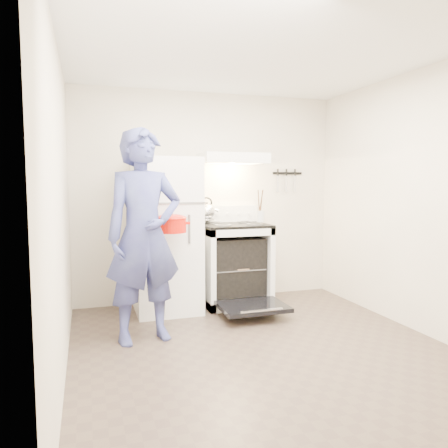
{
  "coord_description": "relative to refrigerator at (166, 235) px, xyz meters",
  "views": [
    {
      "loc": [
        -1.42,
        -3.32,
        1.43
      ],
      "look_at": [
        -0.05,
        1.0,
        1.0
      ],
      "focal_mm": 35.0,
      "sensor_mm": 36.0,
      "label": 1
    }
  ],
  "objects": [
    {
      "name": "floor",
      "position": [
        0.58,
        -1.45,
        -0.85
      ],
      "size": [
        3.6,
        3.6,
        0.0
      ],
      "primitive_type": "plane",
      "color": "#4B3E31",
      "rests_on": "ground"
    },
    {
      "name": "person",
      "position": [
        -0.35,
        -0.87,
        0.11
      ],
      "size": [
        0.78,
        0.59,
        1.92
      ],
      "primitive_type": "imported",
      "rotation": [
        0.0,
        0.0,
        0.21
      ],
      "color": "navy",
      "rests_on": "floor"
    },
    {
      "name": "knife_strip",
      "position": [
        1.63,
        0.33,
        0.7
      ],
      "size": [
        0.4,
        0.02,
        0.03
      ],
      "primitive_type": "cube",
      "color": "black",
      "rests_on": "back_wall"
    },
    {
      "name": "refrigerator",
      "position": [
        0.0,
        0.0,
        0.0
      ],
      "size": [
        0.7,
        0.7,
        1.7
      ],
      "primitive_type": "cube",
      "color": "white",
      "rests_on": "floor"
    },
    {
      "name": "oven_door",
      "position": [
        0.81,
        -0.57,
        -0.72
      ],
      "size": [
        0.7,
        0.54,
        0.04
      ],
      "primitive_type": "cube",
      "color": "black",
      "rests_on": "floor"
    },
    {
      "name": "range_hood",
      "position": [
        0.81,
        0.1,
        0.86
      ],
      "size": [
        0.76,
        0.5,
        0.12
      ],
      "primitive_type": "cube",
      "color": "white",
      "rests_on": "back_wall"
    },
    {
      "name": "cooktop",
      "position": [
        0.81,
        0.02,
        0.09
      ],
      "size": [
        0.76,
        0.65,
        0.03
      ],
      "primitive_type": "cube",
      "color": "black",
      "rests_on": "stove_body"
    },
    {
      "name": "oven_rack",
      "position": [
        0.81,
        0.02,
        -0.41
      ],
      "size": [
        0.6,
        0.52,
        0.01
      ],
      "primitive_type": "cube",
      "color": "slate",
      "rests_on": "stove_body"
    },
    {
      "name": "back_wall",
      "position": [
        0.58,
        0.35,
        0.4
      ],
      "size": [
        3.2,
        0.02,
        2.5
      ],
      "primitive_type": "cube",
      "color": "silver",
      "rests_on": "ground"
    },
    {
      "name": "dutch_oven",
      "position": [
        -0.05,
        -0.57,
        0.16
      ],
      "size": [
        0.37,
        0.3,
        0.24
      ],
      "primitive_type": null,
      "color": "red",
      "rests_on": "person"
    },
    {
      "name": "stove_body",
      "position": [
        0.81,
        0.02,
        -0.39
      ],
      "size": [
        0.76,
        0.65,
        0.92
      ],
      "primitive_type": "cube",
      "color": "white",
      "rests_on": "floor"
    },
    {
      "name": "utensil_jar",
      "position": [
        1.06,
        -0.15,
        0.2
      ],
      "size": [
        0.11,
        0.11,
        0.13
      ],
      "primitive_type": "cylinder",
      "rotation": [
        0.0,
        0.0,
        0.3
      ],
      "color": "silver",
      "rests_on": "cooktop"
    },
    {
      "name": "pizza_stone",
      "position": [
        0.83,
        -0.07,
        -0.4
      ],
      "size": [
        0.35,
        0.35,
        0.02
      ],
      "primitive_type": "cylinder",
      "color": "#89674E",
      "rests_on": "oven_rack"
    },
    {
      "name": "backsplash",
      "position": [
        0.81,
        0.31,
        0.2
      ],
      "size": [
        0.76,
        0.07,
        0.2
      ],
      "primitive_type": "cube",
      "color": "white",
      "rests_on": "cooktop"
    },
    {
      "name": "tea_kettle",
      "position": [
        0.52,
        0.2,
        0.25
      ],
      "size": [
        0.25,
        0.21,
        0.31
      ],
      "primitive_type": null,
      "color": "silver",
      "rests_on": "cooktop"
    }
  ]
}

